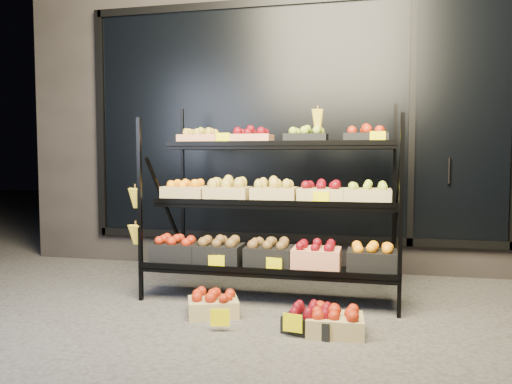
# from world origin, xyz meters

# --- Properties ---
(ground) EXTENTS (24.00, 24.00, 0.00)m
(ground) POSITION_xyz_m (0.00, 0.00, 0.00)
(ground) COLOR #514F4C
(ground) RESTS_ON ground
(building) EXTENTS (6.00, 2.08, 3.50)m
(building) POSITION_xyz_m (0.00, 2.59, 1.75)
(building) COLOR #2D2826
(building) RESTS_ON ground
(display_rack) EXTENTS (2.18, 1.02, 1.72)m
(display_rack) POSITION_xyz_m (-0.01, 0.60, 0.79)
(display_rack) COLOR black
(display_rack) RESTS_ON ground
(tag_floor_a) EXTENTS (0.13, 0.01, 0.12)m
(tag_floor_a) POSITION_xyz_m (-0.17, -0.40, 0.06)
(tag_floor_a) COLOR #E8DD00
(tag_floor_a) RESTS_ON ground
(tag_floor_b) EXTENTS (0.13, 0.01, 0.12)m
(tag_floor_b) POSITION_xyz_m (0.32, -0.40, 0.06)
(tag_floor_b) COLOR #E8DD00
(tag_floor_b) RESTS_ON ground
(floor_crate_left) EXTENTS (0.44, 0.38, 0.19)m
(floor_crate_left) POSITION_xyz_m (-0.33, -0.07, 0.09)
(floor_crate_left) COLOR tan
(floor_crate_left) RESTS_ON ground
(floor_crate_midright) EXTENTS (0.39, 0.30, 0.19)m
(floor_crate_midright) POSITION_xyz_m (0.59, -0.28, 0.09)
(floor_crate_midright) COLOR tan
(floor_crate_midright) RESTS_ON ground
(floor_crate_right) EXTENTS (0.40, 0.34, 0.18)m
(floor_crate_right) POSITION_xyz_m (0.43, -0.26, 0.09)
(floor_crate_right) COLOR black
(floor_crate_right) RESTS_ON ground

